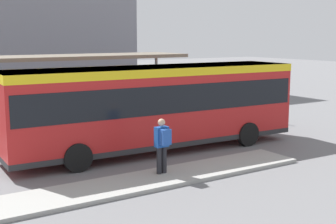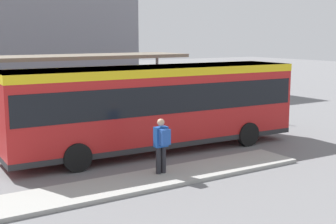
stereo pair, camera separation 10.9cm
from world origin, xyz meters
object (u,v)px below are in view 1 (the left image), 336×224
at_px(potted_planter_near_shelter, 66,123).
at_px(potted_planter_far_side, 132,116).
at_px(city_bus, 155,102).
at_px(pedestrian_waiting, 162,142).
at_px(bicycle_orange, 274,116).
at_px(bicycle_blue, 258,114).

xyz_separation_m(potted_planter_near_shelter, potted_planter_far_side, (3.18, -0.34, 0.09)).
bearing_deg(potted_planter_far_side, city_bus, -105.69).
distance_m(city_bus, pedestrian_waiting, 3.64).
bearing_deg(pedestrian_waiting, city_bus, -29.40).
relative_size(city_bus, pedestrian_waiting, 6.68).
relative_size(pedestrian_waiting, bicycle_orange, 1.02).
relative_size(pedestrian_waiting, potted_planter_near_shelter, 1.53).
height_order(potted_planter_near_shelter, potted_planter_far_side, potted_planter_far_side).
bearing_deg(bicycle_orange, potted_planter_far_side, 70.02).
xyz_separation_m(city_bus, pedestrian_waiting, (-1.65, -3.14, -0.79)).
height_order(bicycle_blue, potted_planter_far_side, potted_planter_far_side).
bearing_deg(bicycle_blue, potted_planter_far_side, 77.91).
bearing_deg(potted_planter_far_side, bicycle_blue, -13.53).
height_order(bicycle_orange, potted_planter_far_side, potted_planter_far_side).
bearing_deg(city_bus, potted_planter_far_side, 76.38).
distance_m(city_bus, potted_planter_far_side, 4.48).
distance_m(pedestrian_waiting, bicycle_orange, 11.11).
relative_size(bicycle_orange, potted_planter_near_shelter, 1.49).
bearing_deg(pedestrian_waiting, bicycle_orange, -65.33).
relative_size(pedestrian_waiting, bicycle_blue, 1.00).
distance_m(pedestrian_waiting, potted_planter_far_side, 7.82).
bearing_deg(bicycle_blue, city_bus, 109.06).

